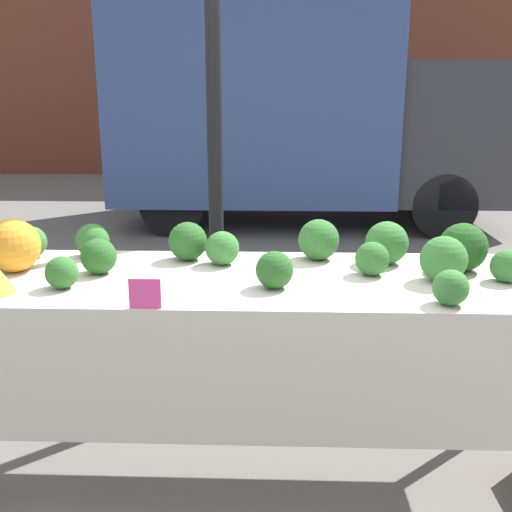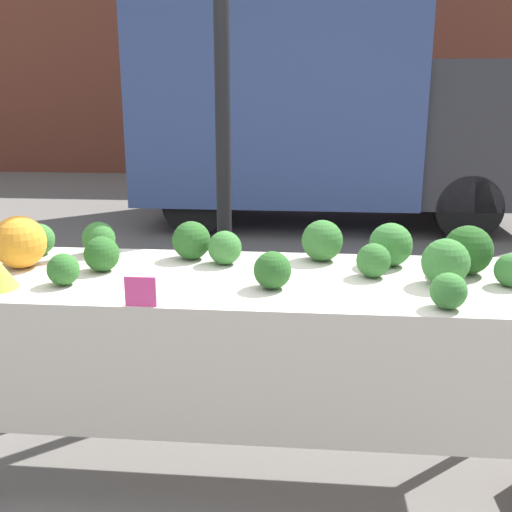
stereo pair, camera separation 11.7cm
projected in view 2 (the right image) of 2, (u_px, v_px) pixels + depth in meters
The scene contains 21 objects.
ground_plane at pixel (256, 468), 2.42m from camera, with size 40.00×40.00×0.00m, color slate.
building_facade at pixel (303, 27), 10.48m from camera, with size 16.00×0.60×5.14m.
tent_pole at pixel (224, 171), 2.78m from camera, with size 0.07×0.07×2.23m.
parked_truck at pixel (318, 114), 6.66m from camera, with size 4.21×1.84×2.34m.
market_table at pixel (254, 310), 2.17m from camera, with size 2.12×0.71×0.81m.
orange_cauliflower at pixel (19, 242), 2.29m from camera, with size 0.20×0.20×0.20m.
broccoli_head_0 at pixel (225, 248), 2.35m from camera, with size 0.13×0.13×0.13m.
broccoli_head_1 at pixel (63, 269), 2.10m from camera, with size 0.11×0.11×0.11m.
broccoli_head_2 at pixel (322, 241), 2.40m from camera, with size 0.17×0.17×0.17m.
broccoli_head_3 at pixel (272, 270), 2.06m from camera, with size 0.13×0.13×0.13m.
broccoli_head_4 at pixel (191, 240), 2.42m from camera, with size 0.16×0.16×0.16m.
broccoli_head_5 at pixel (373, 260), 2.18m from camera, with size 0.13×0.13×0.13m.
broccoli_head_6 at pixel (99, 238), 2.49m from camera, with size 0.14×0.14×0.14m.
broccoli_head_7 at pixel (511, 270), 2.08m from camera, with size 0.12×0.12×0.12m.
broccoli_head_8 at pixel (446, 262), 2.09m from camera, with size 0.17×0.17×0.17m.
broccoli_head_9 at pixel (102, 254), 2.26m from camera, with size 0.13×0.13×0.13m.
broccoli_head_10 at pixel (39, 239), 2.49m from camera, with size 0.13×0.13×0.13m.
broccoli_head_11 at pixel (449, 291), 1.87m from camera, with size 0.12×0.12×0.12m.
broccoli_head_12 at pixel (391, 245), 2.33m from camera, with size 0.17×0.17×0.17m.
broccoli_head_13 at pixel (468, 250), 2.22m from camera, with size 0.18×0.18×0.18m.
price_sign at pixel (140, 292), 1.89m from camera, with size 0.10×0.01×0.10m.
Camera 2 is at (0.19, -2.09, 1.47)m, focal length 42.00 mm.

